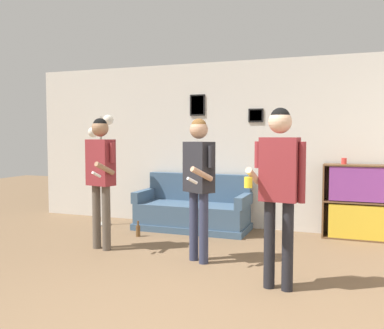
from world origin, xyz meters
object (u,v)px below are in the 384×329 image
object	(u,v)px
bookshelf	(359,202)
bottle_on_floor	(138,230)
person_player_foreground_center	(199,174)
couch	(193,211)
person_watcher_holding_cup	(279,178)
drinking_cup	(344,161)
person_player_foreground_left	(101,169)
floor_lamp	(101,142)

from	to	relation	value
bookshelf	bottle_on_floor	size ratio (longest dim) A/B	4.63
bookshelf	person_player_foreground_center	distance (m)	2.63
couch	person_watcher_holding_cup	bearing A→B (deg)	-52.70
person_watcher_holding_cup	drinking_cup	xyz separation A→B (m)	(0.55, 2.44, 0.03)
bookshelf	person_player_foreground_left	world-z (taller)	person_player_foreground_left
person_player_foreground_left	person_player_foreground_center	bearing A→B (deg)	-3.51
couch	drinking_cup	distance (m)	2.42
floor_lamp	bottle_on_floor	xyz separation A→B (m)	(0.94, -0.52, -1.31)
bookshelf	floor_lamp	size ratio (longest dim) A/B	0.59
person_watcher_holding_cup	floor_lamp	bearing A→B (deg)	148.41
drinking_cup	person_player_foreground_left	bearing A→B (deg)	-149.37
couch	person_player_foreground_left	world-z (taller)	person_player_foreground_left
couch	floor_lamp	world-z (taller)	floor_lamp
person_watcher_holding_cup	person_player_foreground_center	bearing A→B (deg)	150.26
couch	floor_lamp	size ratio (longest dim) A/B	0.98
person_player_foreground_center	drinking_cup	bearing A→B (deg)	49.36
couch	person_watcher_holding_cup	world-z (taller)	person_watcher_holding_cup
person_player_foreground_left	bottle_on_floor	world-z (taller)	person_player_foreground_left
person_watcher_holding_cup	drinking_cup	size ratio (longest dim) A/B	19.51
floor_lamp	person_player_foreground_center	world-z (taller)	floor_lamp
bookshelf	person_player_foreground_center	size ratio (longest dim) A/B	0.64
bottle_on_floor	drinking_cup	bearing A→B (deg)	18.67
person_player_foreground_center	drinking_cup	world-z (taller)	person_player_foreground_center
couch	floor_lamp	bearing A→B (deg)	-170.91
couch	bottle_on_floor	bearing A→B (deg)	-127.75
person_player_foreground_left	drinking_cup	xyz separation A→B (m)	(2.98, 1.76, 0.06)
person_player_foreground_left	bottle_on_floor	size ratio (longest dim) A/B	7.37
couch	drinking_cup	xyz separation A→B (m)	(2.26, 0.20, 0.84)
person_player_foreground_left	drinking_cup	size ratio (longest dim) A/B	19.05
floor_lamp	person_watcher_holding_cup	distance (m)	3.82
couch	bookshelf	xyz separation A→B (m)	(2.48, 0.20, 0.25)
person_player_foreground_left	person_player_foreground_center	xyz separation A→B (m)	(1.39, -0.09, -0.02)
couch	drinking_cup	world-z (taller)	drinking_cup
bookshelf	person_watcher_holding_cup	bearing A→B (deg)	-107.59
couch	person_player_foreground_center	xyz separation A→B (m)	(0.67, -1.65, 0.76)
person_player_foreground_left	person_player_foreground_center	world-z (taller)	person_player_foreground_left
person_player_foreground_left	drinking_cup	world-z (taller)	person_player_foreground_left
bookshelf	couch	bearing A→B (deg)	-175.45
bookshelf	person_watcher_holding_cup	xyz separation A→B (m)	(-0.77, -2.44, 0.56)
floor_lamp	drinking_cup	size ratio (longest dim) A/B	20.32
floor_lamp	person_watcher_holding_cup	bearing A→B (deg)	-31.59
bookshelf	drinking_cup	xyz separation A→B (m)	(-0.22, 0.00, 0.59)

